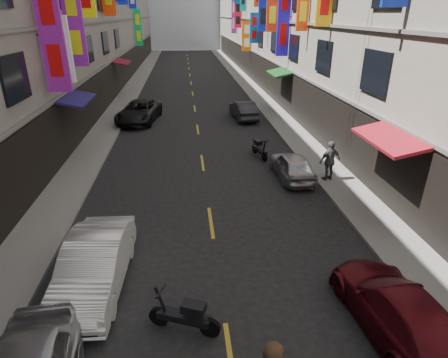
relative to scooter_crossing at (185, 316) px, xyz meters
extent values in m
cube|color=slate|center=(-5.03, 29.01, -0.38)|extent=(2.00, 90.00, 0.12)
cube|color=slate|center=(6.97, 29.01, -0.38)|extent=(2.00, 90.00, 0.12)
cube|color=black|center=(-5.98, 29.01, 1.06)|extent=(0.12, 85.50, 3.00)
cube|color=#66635E|center=(-5.97, 29.01, 2.76)|extent=(0.16, 90.00, 0.14)
cube|color=#66635E|center=(-5.97, 29.01, 5.96)|extent=(0.16, 90.00, 0.14)
cube|color=black|center=(7.92, 29.01, 1.06)|extent=(0.12, 85.50, 3.00)
cube|color=#66635E|center=(7.91, 29.01, 2.76)|extent=(0.16, 90.00, 0.14)
cube|color=#66635E|center=(7.91, 29.01, 5.96)|extent=(0.16, 90.00, 0.14)
cube|color=#76167B|center=(-5.42, 11.18, 5.70)|extent=(1.03, 0.18, 4.90)
cylinder|color=black|center=(-5.47, 11.18, 5.70)|extent=(1.13, 0.08, 0.08)
cube|color=silver|center=(-5.56, 13.07, 4.92)|extent=(0.74, 0.18, 3.11)
cylinder|color=black|center=(-5.61, 13.07, 4.92)|extent=(0.84, 0.08, 0.08)
cube|color=#751884|center=(-5.44, 15.23, 6.06)|extent=(0.98, 0.18, 4.37)
cylinder|color=black|center=(-5.49, 15.23, 6.06)|extent=(1.08, 0.08, 0.08)
cube|color=#2311CD|center=(7.42, 21.37, 6.32)|extent=(0.89, 0.18, 5.30)
cylinder|color=black|center=(7.47, 21.37, 6.32)|extent=(0.99, 0.08, 0.08)
cube|color=red|center=(7.40, 24.97, 7.42)|extent=(0.93, 0.18, 4.47)
cylinder|color=black|center=(7.45, 24.97, 7.42)|extent=(1.03, 0.08, 0.08)
cube|color=#0E1FA7|center=(7.45, 28.89, 7.33)|extent=(0.84, 0.18, 4.63)
cylinder|color=black|center=(7.50, 28.89, 7.33)|extent=(0.94, 0.08, 0.08)
cube|color=#0C5B97|center=(7.45, 33.15, 5.20)|extent=(0.84, 0.18, 2.85)
cylinder|color=black|center=(7.50, 33.15, 5.20)|extent=(0.94, 0.08, 0.08)
cube|color=#CC5B0B|center=(7.35, 37.06, 4.23)|extent=(1.04, 0.18, 3.17)
cylinder|color=black|center=(7.40, 37.06, 4.23)|extent=(1.14, 0.08, 0.08)
cube|color=red|center=(7.40, 44.68, 6.46)|extent=(0.94, 0.18, 3.27)
cylinder|color=black|center=(7.45, 44.68, 6.46)|extent=(1.04, 0.08, 0.08)
cube|color=#0D984D|center=(-5.47, 46.90, 4.82)|extent=(0.92, 0.18, 4.51)
cylinder|color=black|center=(-5.52, 46.90, 4.82)|extent=(1.02, 0.08, 0.08)
cube|color=#7F1A93|center=(7.49, 49.14, 6.28)|extent=(0.75, 0.18, 4.61)
cylinder|color=black|center=(7.54, 49.14, 6.28)|extent=(0.85, 0.08, 0.08)
cube|color=maroon|center=(7.27, 5.01, 2.56)|extent=(1.39, 3.20, 0.41)
cube|color=navy|center=(-5.33, 13.01, 2.56)|extent=(1.39, 3.20, 0.41)
cube|color=#124318|center=(7.27, 21.01, 2.56)|extent=(1.39, 3.20, 0.41)
cube|color=maroon|center=(-5.33, 29.01, 2.56)|extent=(1.39, 3.20, 0.41)
cube|color=gold|center=(0.97, 5.01, -0.44)|extent=(0.12, 2.20, 0.01)
cube|color=gold|center=(0.97, 11.01, -0.44)|extent=(0.12, 2.20, 0.01)
cube|color=gold|center=(0.97, 17.01, -0.44)|extent=(0.12, 2.20, 0.01)
cube|color=gold|center=(0.97, 23.01, -0.44)|extent=(0.12, 2.20, 0.01)
cube|color=gold|center=(0.97, 29.01, -0.44)|extent=(0.12, 2.20, 0.01)
cube|color=gold|center=(0.97, 35.01, -0.44)|extent=(0.12, 2.20, 0.01)
cube|color=gold|center=(0.97, 41.01, -0.44)|extent=(0.12, 2.20, 0.01)
cube|color=gold|center=(0.97, 47.01, -0.44)|extent=(0.12, 2.20, 0.01)
cube|color=gold|center=(0.97, 53.01, -0.44)|extent=(0.12, 2.20, 0.01)
cube|color=gold|center=(0.97, 59.01, -0.44)|extent=(0.12, 2.20, 0.01)
cube|color=gold|center=(0.97, 65.01, -0.44)|extent=(0.12, 2.20, 0.01)
cylinder|color=black|center=(-0.63, 0.25, -0.19)|extent=(0.51, 0.30, 0.50)
cylinder|color=black|center=(0.57, -0.23, -0.19)|extent=(0.51, 0.30, 0.50)
cube|color=black|center=(-0.03, 0.01, -0.04)|extent=(1.32, 0.76, 0.18)
cube|color=black|center=(0.20, -0.08, 0.31)|extent=(0.63, 0.50, 0.22)
cylinder|color=black|center=(-0.54, 0.22, 0.26)|extent=(0.36, 0.21, 0.88)
cylinder|color=black|center=(-0.54, 0.22, 0.61)|extent=(0.24, 0.49, 0.06)
cylinder|color=black|center=(4.16, 10.88, -0.19)|extent=(0.22, 0.51, 0.50)
cylinder|color=black|center=(3.89, 12.15, -0.19)|extent=(0.22, 0.51, 0.50)
cube|color=black|center=(4.02, 11.51, -0.04)|extent=(0.57, 1.33, 0.18)
cube|color=black|center=(3.97, 11.76, 0.31)|extent=(0.43, 0.61, 0.22)
cylinder|color=black|center=(4.14, 10.98, 0.26)|extent=(0.15, 0.36, 0.88)
cylinder|color=black|center=(4.14, 10.98, 0.61)|extent=(0.50, 0.16, 0.06)
imported|color=white|center=(-2.43, 1.86, 0.28)|extent=(1.73, 4.43, 1.44)
imported|color=black|center=(-3.01, 19.43, 0.27)|extent=(3.12, 5.42, 1.42)
imported|color=#520E16|center=(4.97, -0.55, 0.19)|extent=(2.09, 4.49, 1.27)
imported|color=#B3B3B8|center=(4.97, 8.68, 0.16)|extent=(1.57, 3.60, 1.21)
imported|color=#292931|center=(4.37, 19.37, 0.20)|extent=(1.68, 3.98, 1.28)
imported|color=#515053|center=(6.48, 8.03, 0.58)|extent=(1.19, 0.88, 1.81)
camera|label=1|loc=(0.21, -6.81, 6.54)|focal=30.00mm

